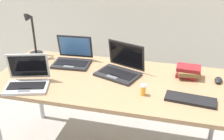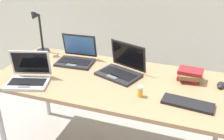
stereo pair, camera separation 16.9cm
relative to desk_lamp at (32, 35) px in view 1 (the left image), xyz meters
The scene contains 10 objects.
desk 0.88m from the desk_lamp, 19.03° to the right, with size 1.80×0.80×0.74m.
desk_lamp is the anchor object (origin of this frame).
laptop_back_right 0.59m from the desk_lamp, 66.25° to the right, with size 0.36×0.32×0.22m.
laptop_back_left 0.44m from the desk_lamp, 10.36° to the right, with size 0.32×0.27×0.23m.
laptop_center 0.87m from the desk_lamp, 11.15° to the right, with size 0.39×0.35×0.24m.
external_keyboard 1.46m from the desk_lamp, 17.75° to the right, with size 0.33×0.12×0.02m, color black.
computer_mouse 1.60m from the desk_lamp, ahead, with size 0.06×0.10×0.03m, color black.
cell_phone 0.32m from the desk_lamp, 60.11° to the right, with size 0.06×0.14×0.01m, color black.
pill_bottle 1.16m from the desk_lamp, 22.61° to the right, with size 0.04×0.04×0.08m.
book_stack 1.37m from the desk_lamp, ahead, with size 0.19×0.17×0.09m.
Camera 1 is at (0.44, -1.77, 1.72)m, focal length 43.56 mm.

